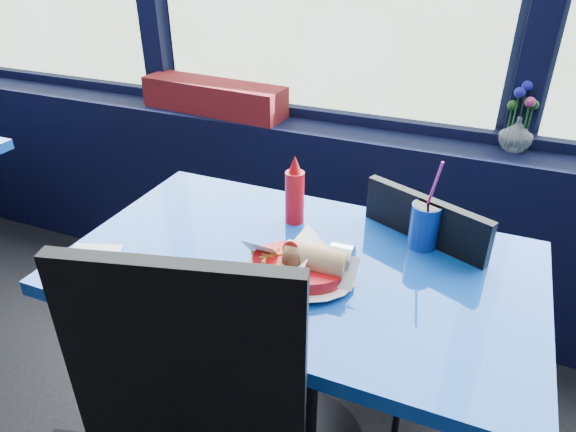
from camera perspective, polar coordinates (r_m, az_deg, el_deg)
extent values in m
cube|color=black|center=(2.30, 2.32, 0.84)|extent=(5.00, 0.26, 0.80)
cube|color=black|center=(2.21, 3.29, 11.15)|extent=(4.80, 0.08, 0.06)
cylinder|color=black|center=(1.60, 1.19, -17.15)|extent=(0.12, 0.12, 0.68)
cube|color=#0E3D9A|center=(1.35, 1.36, -5.70)|extent=(1.20, 0.70, 0.04)
cube|color=black|center=(1.01, -11.33, -17.14)|extent=(0.44, 0.15, 0.51)
cube|color=black|center=(1.80, 11.92, -8.10)|extent=(0.52, 0.52, 0.04)
cube|color=black|center=(1.51, 14.25, -5.37)|extent=(0.36, 0.18, 0.43)
cylinder|color=black|center=(2.00, 18.24, -13.04)|extent=(0.02, 0.02, 0.41)
cylinder|color=black|center=(1.78, 12.39, -18.58)|extent=(0.02, 0.02, 0.41)
cylinder|color=black|center=(2.12, 10.31, -8.89)|extent=(0.02, 0.02, 0.41)
cylinder|color=black|center=(1.92, 3.92, -13.38)|extent=(0.02, 0.02, 0.41)
cube|color=maroon|center=(2.28, -8.25, 12.97)|extent=(0.66, 0.21, 0.13)
imported|color=silver|center=(2.01, 24.02, 8.26)|extent=(0.16, 0.16, 0.12)
cylinder|color=#1E5919|center=(2.00, 23.69, 9.37)|extent=(0.01, 0.01, 0.19)
sphere|color=#1E1CA5|center=(1.97, 24.35, 12.40)|extent=(0.04, 0.04, 0.04)
cylinder|color=#1E5919|center=(1.99, 24.70, 8.69)|extent=(0.01, 0.01, 0.17)
sphere|color=#CB3B79|center=(1.97, 25.31, 11.37)|extent=(0.04, 0.04, 0.04)
cylinder|color=#1E5919|center=(2.02, 24.31, 9.69)|extent=(0.01, 0.01, 0.21)
sphere|color=#1E1CA5|center=(1.98, 25.04, 12.96)|extent=(0.04, 0.04, 0.04)
cylinder|color=#1E5919|center=(2.02, 23.19, 8.88)|extent=(0.01, 0.01, 0.14)
sphere|color=#1E5919|center=(2.00, 23.68, 11.17)|extent=(0.04, 0.04, 0.04)
cylinder|color=#1E5919|center=(2.02, 25.04, 8.62)|extent=(0.01, 0.01, 0.16)
sphere|color=#1E5919|center=(1.99, 25.61, 11.09)|extent=(0.04, 0.04, 0.04)
cylinder|color=red|center=(1.26, 1.19, -5.91)|extent=(0.31, 0.31, 0.05)
cylinder|color=white|center=(1.27, 1.18, -6.28)|extent=(0.30, 0.30, 0.00)
cylinder|color=white|center=(1.25, 5.90, -4.90)|extent=(0.06, 0.08, 0.08)
sphere|color=#52301C|center=(1.24, 0.55, -4.87)|extent=(0.05, 0.05, 0.05)
cylinder|color=#A91A12|center=(1.23, 0.30, -3.79)|extent=(0.04, 0.04, 0.01)
cylinder|color=red|center=(1.47, 0.75, 2.09)|extent=(0.06, 0.06, 0.16)
cone|color=red|center=(1.42, 0.78, 5.79)|extent=(0.04, 0.04, 0.05)
cylinder|color=navy|center=(1.41, 14.90, -1.05)|extent=(0.08, 0.08, 0.12)
cylinder|color=black|center=(1.38, 15.22, 1.06)|extent=(0.07, 0.07, 0.01)
cylinder|color=#F03290|center=(1.35, 15.86, 2.97)|extent=(0.04, 0.06, 0.17)
cube|color=white|center=(1.44, -21.10, -4.40)|extent=(0.17, 0.17, 0.00)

